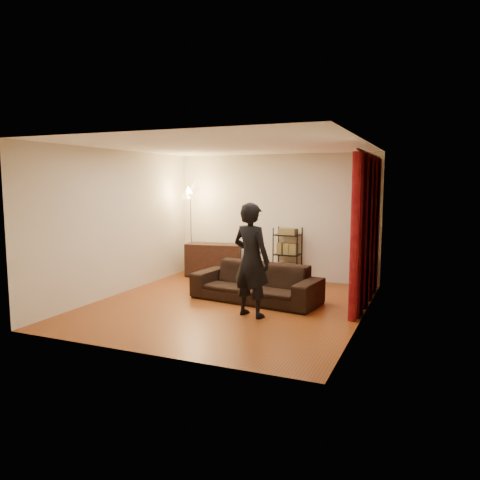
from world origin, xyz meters
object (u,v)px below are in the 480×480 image
at_px(storage_boxes, 244,263).
at_px(wire_shelf, 287,254).
at_px(sofa, 256,283).
at_px(media_cabinet, 215,260).
at_px(floor_lamp, 191,231).
at_px(person, 251,260).

relative_size(storage_boxes, wire_shelf, 0.56).
xyz_separation_m(sofa, storage_boxes, (-1.01, 1.86, -0.01)).
distance_m(media_cabinet, storage_boxes, 0.65).
bearing_deg(storage_boxes, wire_shelf, -1.96).
height_order(wire_shelf, floor_lamp, floor_lamp).
xyz_separation_m(sofa, media_cabinet, (-1.63, 1.67, 0.04)).
height_order(sofa, media_cabinet, media_cabinet).
xyz_separation_m(sofa, wire_shelf, (0.02, 1.83, 0.24)).
bearing_deg(storage_boxes, floor_lamp, -160.73).
relative_size(person, wire_shelf, 1.56).
xyz_separation_m(sofa, person, (0.27, -0.91, 0.57)).
bearing_deg(media_cabinet, person, -62.82).
relative_size(sofa, media_cabinet, 1.80).
xyz_separation_m(person, wire_shelf, (-0.25, 2.74, -0.32)).
height_order(sofa, floor_lamp, floor_lamp).
relative_size(wire_shelf, floor_lamp, 0.56).
bearing_deg(floor_lamp, person, -45.07).
xyz_separation_m(media_cabinet, wire_shelf, (1.65, 0.16, 0.21)).
bearing_deg(floor_lamp, wire_shelf, 9.39).
relative_size(sofa, wire_shelf, 1.98).
relative_size(person, storage_boxes, 2.78).
bearing_deg(sofa, media_cabinet, 141.87).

